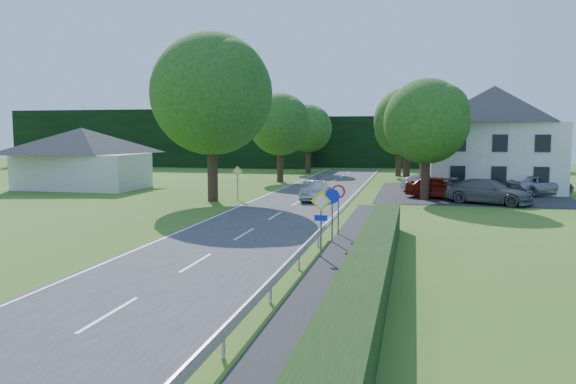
% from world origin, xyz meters
% --- Properties ---
extents(ground, '(160.00, 160.00, 0.00)m').
position_xyz_m(ground, '(0.00, 0.00, 0.00)').
color(ground, '#3A621C').
rests_on(ground, ground).
extents(road, '(7.00, 80.00, 0.04)m').
position_xyz_m(road, '(0.00, 20.00, 0.02)').
color(road, '#323234').
rests_on(road, ground).
extents(footpath, '(1.50, 44.00, 0.04)m').
position_xyz_m(footpath, '(4.95, 2.00, 0.02)').
color(footpath, '#242427').
rests_on(footpath, ground).
extents(parking_pad, '(14.00, 16.00, 0.04)m').
position_xyz_m(parking_pad, '(12.00, 33.00, 0.02)').
color(parking_pad, '#242427').
rests_on(parking_pad, ground).
extents(line_edge_left, '(0.12, 80.00, 0.01)m').
position_xyz_m(line_edge_left, '(-3.25, 20.00, 0.04)').
color(line_edge_left, white).
rests_on(line_edge_left, road).
extents(line_edge_right, '(0.12, 80.00, 0.01)m').
position_xyz_m(line_edge_right, '(3.25, 20.00, 0.04)').
color(line_edge_right, white).
rests_on(line_edge_right, road).
extents(line_centre, '(0.12, 80.00, 0.01)m').
position_xyz_m(line_centre, '(0.00, 20.00, 0.04)').
color(line_centre, white).
rests_on(line_centre, road).
extents(guardrail, '(0.12, 26.00, 0.69)m').
position_xyz_m(guardrail, '(3.85, -1.00, 0.34)').
color(guardrail, silver).
rests_on(guardrail, ground).
extents(hedge_right, '(1.20, 30.00, 1.30)m').
position_xyz_m(hedge_right, '(6.50, 0.00, 0.65)').
color(hedge_right, black).
rests_on(hedge_right, ground).
extents(tree_main, '(9.40, 9.40, 11.64)m').
position_xyz_m(tree_main, '(-6.00, 24.00, 5.82)').
color(tree_main, '#1B4815').
rests_on(tree_main, ground).
extents(tree_left_far, '(7.00, 7.00, 8.58)m').
position_xyz_m(tree_left_far, '(-5.00, 40.00, 4.29)').
color(tree_left_far, '#1B4815').
rests_on(tree_left_far, ground).
extents(tree_right_far, '(7.40, 7.40, 9.09)m').
position_xyz_m(tree_right_far, '(7.00, 42.00, 4.54)').
color(tree_right_far, '#1B4815').
rests_on(tree_right_far, ground).
extents(tree_left_back, '(6.60, 6.60, 8.07)m').
position_xyz_m(tree_left_back, '(-4.50, 52.00, 4.04)').
color(tree_left_back, '#1B4815').
rests_on(tree_left_back, ground).
extents(tree_right_back, '(6.20, 6.20, 7.56)m').
position_xyz_m(tree_right_back, '(6.00, 50.00, 3.78)').
color(tree_right_back, '#1B4815').
rests_on(tree_right_back, ground).
extents(tree_right_mid, '(7.00, 7.00, 8.58)m').
position_xyz_m(tree_right_mid, '(8.50, 28.00, 4.29)').
color(tree_right_mid, '#1B4815').
rests_on(tree_right_mid, ground).
extents(treeline_left, '(44.00, 6.00, 8.00)m').
position_xyz_m(treeline_left, '(-28.00, 62.00, 4.00)').
color(treeline_left, black).
rests_on(treeline_left, ground).
extents(treeline_right, '(30.00, 5.00, 7.00)m').
position_xyz_m(treeline_right, '(8.00, 66.00, 3.50)').
color(treeline_right, black).
rests_on(treeline_right, ground).
extents(bungalow_left, '(11.00, 6.50, 5.20)m').
position_xyz_m(bungalow_left, '(-20.00, 30.00, 2.71)').
color(bungalow_left, silver).
rests_on(bungalow_left, ground).
extents(house_white, '(10.60, 8.40, 8.60)m').
position_xyz_m(house_white, '(14.00, 36.00, 4.41)').
color(house_white, silver).
rests_on(house_white, ground).
extents(streetlight, '(2.03, 0.18, 8.00)m').
position_xyz_m(streetlight, '(8.06, 30.00, 4.46)').
color(streetlight, slate).
rests_on(streetlight, ground).
extents(sign_priority_right, '(0.78, 0.09, 2.59)m').
position_xyz_m(sign_priority_right, '(4.30, 7.98, 1.80)').
color(sign_priority_right, slate).
rests_on(sign_priority_right, ground).
extents(sign_roundabout, '(0.64, 0.08, 2.37)m').
position_xyz_m(sign_roundabout, '(4.30, 10.98, 1.67)').
color(sign_roundabout, slate).
rests_on(sign_roundabout, ground).
extents(sign_speed_limit, '(0.64, 0.11, 2.37)m').
position_xyz_m(sign_speed_limit, '(4.30, 12.97, 1.77)').
color(sign_speed_limit, slate).
rests_on(sign_speed_limit, ground).
extents(sign_priority_left, '(0.78, 0.09, 2.44)m').
position_xyz_m(sign_priority_left, '(-4.50, 24.98, 1.72)').
color(sign_priority_left, slate).
rests_on(sign_priority_left, ground).
extents(moving_car, '(1.64, 4.26, 1.39)m').
position_xyz_m(moving_car, '(0.90, 25.60, 0.73)').
color(moving_car, '#B1AFB4').
rests_on(moving_car, road).
extents(motorcycle, '(0.93, 1.97, 1.00)m').
position_xyz_m(motorcycle, '(-0.37, 35.23, 0.54)').
color(motorcycle, black).
rests_on(motorcycle, road).
extents(parked_car_red, '(5.12, 3.15, 1.63)m').
position_xyz_m(parked_car_red, '(9.51, 28.98, 0.85)').
color(parked_car_red, maroon).
rests_on(parked_car_red, parking_pad).
extents(parked_car_silver_a, '(4.44, 1.93, 1.42)m').
position_xyz_m(parked_car_silver_a, '(8.86, 33.91, 0.75)').
color(parked_car_silver_a, '#A8A8AC').
rests_on(parked_car_silver_a, parking_pad).
extents(parked_car_grey, '(6.08, 4.33, 1.64)m').
position_xyz_m(parked_car_grey, '(12.63, 26.50, 0.86)').
color(parked_car_grey, '#57585D').
rests_on(parked_car_grey, parking_pad).
extents(parked_car_silver_b, '(6.06, 5.22, 1.55)m').
position_xyz_m(parked_car_silver_b, '(17.00, 32.64, 0.81)').
color(parked_car_silver_b, '#A6A6AD').
rests_on(parked_car_silver_b, parking_pad).
extents(parasol, '(2.93, 2.96, 2.18)m').
position_xyz_m(parasol, '(12.95, 33.99, 1.13)').
color(parasol, red).
rests_on(parasol, parking_pad).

